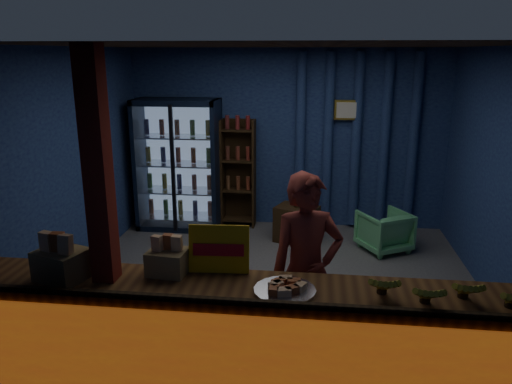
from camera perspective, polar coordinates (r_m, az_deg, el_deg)
ground at (r=5.68m, az=1.93°, el=-10.82°), size 4.60×4.60×0.00m
room_walls at (r=5.18m, az=2.09°, el=4.91°), size 4.60×4.60×4.60m
counter at (r=3.80m, az=-0.66°, el=-17.20°), size 4.40×0.57×0.99m
support_post at (r=3.71m, az=-17.04°, el=-4.53°), size 0.16×0.16×2.60m
beverage_cooler at (r=7.43m, az=-8.68°, el=3.07°), size 1.20×0.62×1.90m
bottle_shelf at (r=7.42m, az=-2.00°, el=2.12°), size 0.50×0.28×1.60m
curtain_folds at (r=7.34m, az=11.37°, el=5.69°), size 1.74×0.14×2.50m
framed_picture at (r=7.22m, az=10.38°, el=9.20°), size 0.36×0.04×0.28m
shopkeeper at (r=4.11m, az=5.77°, el=-9.06°), size 0.69×0.56×1.64m
green_chair at (r=6.79m, az=14.44°, el=-4.34°), size 0.79×0.79×0.54m
side_table at (r=6.92m, az=4.67°, el=-3.64°), size 0.65×0.57×0.60m
yellow_sign at (r=3.73m, az=-4.26°, el=-6.52°), size 0.46×0.12×0.36m
snack_box_left at (r=3.89m, az=-21.32°, el=-7.49°), size 0.41×0.37×0.36m
snack_box_centre at (r=3.78m, az=-10.05°, el=-7.67°), size 0.30×0.26×0.30m
pastry_tray at (r=3.49m, az=3.31°, el=-11.00°), size 0.43×0.43×0.07m
banana_bunches at (r=3.55m, az=20.95°, el=-10.51°), size 1.04×0.30×0.17m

